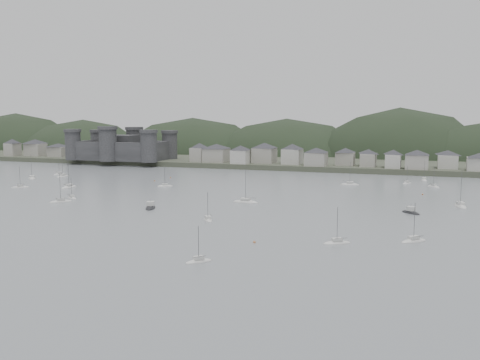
% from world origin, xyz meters
% --- Properties ---
extents(ground, '(900.00, 900.00, 0.00)m').
position_xyz_m(ground, '(0.00, 0.00, 0.00)').
color(ground, slate).
rests_on(ground, ground).
extents(far_shore_land, '(900.00, 250.00, 3.00)m').
position_xyz_m(far_shore_land, '(0.00, 295.00, 1.50)').
color(far_shore_land, '#383D2D').
rests_on(far_shore_land, ground).
extents(forested_ridge, '(851.55, 103.94, 102.57)m').
position_xyz_m(forested_ridge, '(4.83, 269.40, -11.28)').
color(forested_ridge, black).
rests_on(forested_ridge, ground).
extents(castle, '(66.00, 43.00, 20.00)m').
position_xyz_m(castle, '(-120.00, 179.80, 10.96)').
color(castle, '#2D2D2F').
rests_on(castle, far_shore_land).
extents(waterfront_town, '(451.48, 28.46, 12.92)m').
position_xyz_m(waterfront_town, '(50.59, 183.34, 8.66)').
color(waterfront_town, '#9A988C').
rests_on(waterfront_town, far_shore_land).
extents(sailboat_lead, '(5.65, 6.65, 9.16)m').
position_xyz_m(sailboat_lead, '(8.27, 22.75, 0.18)').
color(sailboat_lead, silver).
rests_on(sailboat_lead, ground).
extents(moored_fleet, '(250.15, 177.10, 13.65)m').
position_xyz_m(moored_fleet, '(-13.35, 65.94, 0.18)').
color(moored_fleet, silver).
rests_on(moored_fleet, ground).
extents(motor_launch_near, '(7.16, 7.07, 3.78)m').
position_xyz_m(motor_launch_near, '(65.52, 55.79, 0.30)').
color(motor_launch_near, black).
rests_on(motor_launch_near, ground).
extents(motor_launch_far, '(6.14, 9.28, 4.07)m').
position_xyz_m(motor_launch_far, '(-18.45, 35.68, 0.28)').
color(motor_launch_far, black).
rests_on(motor_launch_far, ground).
extents(mooring_buoys, '(158.05, 118.04, 0.70)m').
position_xyz_m(mooring_buoys, '(-19.33, 70.22, 0.15)').
color(mooring_buoys, '#B36B3B').
rests_on(mooring_buoys, ground).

